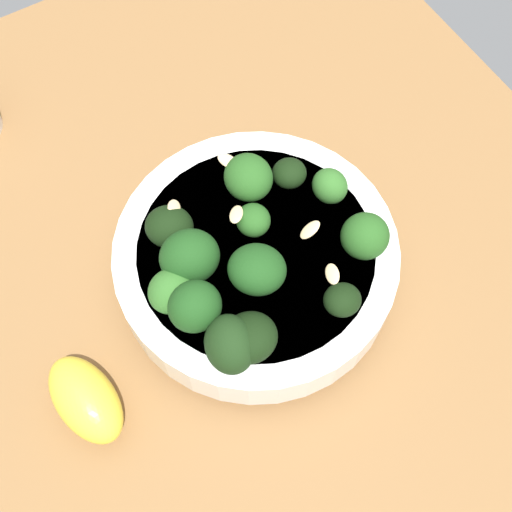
% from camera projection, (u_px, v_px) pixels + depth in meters
% --- Properties ---
extents(ground_plane, '(0.71, 0.71, 0.04)m').
position_uv_depth(ground_plane, '(192.00, 292.00, 0.57)').
color(ground_plane, brown).
extents(bowl_of_broccoli, '(0.22, 0.22, 0.10)m').
position_uv_depth(bowl_of_broccoli, '(253.00, 262.00, 0.52)').
color(bowl_of_broccoli, white).
rests_on(bowl_of_broccoli, ground_plane).
extents(lemon_wedge, '(0.05, 0.08, 0.04)m').
position_uv_depth(lemon_wedge, '(86.00, 399.00, 0.49)').
color(lemon_wedge, yellow).
rests_on(lemon_wedge, ground_plane).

